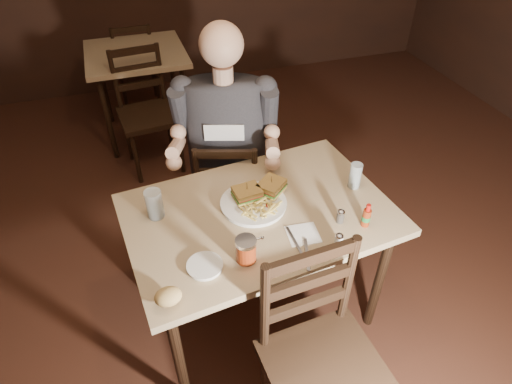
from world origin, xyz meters
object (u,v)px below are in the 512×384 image
object	(u,v)px
glass_left	(154,204)
hot_sauce	(367,215)
bg_table	(137,62)
dinner_plate	(254,204)
chair_far	(229,191)
side_plate	(205,266)
chair_near	(327,372)
syrup_dispenser	(246,250)
glass_right	(355,176)
bg_chair_near	(149,115)
diner	(225,121)
main_table	(259,224)
bg_chair_far	(136,65)

from	to	relation	value
glass_left	hot_sauce	distance (m)	0.96
bg_table	dinner_plate	bearing A→B (deg)	-80.53
chair_far	dinner_plate	distance (m)	0.66
bg_table	side_plate	size ratio (longest dim) A/B	5.55
chair_near	syrup_dispenser	distance (m)	0.58
bg_table	glass_right	xyz separation A→B (m)	(0.88, -2.14, 0.16)
bg_chair_near	chair_far	bearing A→B (deg)	-76.19
dinner_plate	side_plate	size ratio (longest dim) A/B	2.11
bg_chair_near	syrup_dispenser	size ratio (longest dim) A/B	8.27
hot_sauce	bg_chair_near	bearing A→B (deg)	113.18
bg_chair_near	side_plate	distance (m)	1.90
bg_table	diner	world-z (taller)	diner
main_table	glass_right	bearing A→B (deg)	3.99
dinner_plate	side_plate	xyz separation A→B (m)	(-0.30, -0.30, -0.00)
chair_near	dinner_plate	bearing A→B (deg)	91.36
chair_near	bg_chair_near	distance (m)	2.35
bg_table	bg_chair_far	distance (m)	0.61
bg_chair_far	syrup_dispenser	distance (m)	3.02
bg_chair_near	glass_right	distance (m)	1.85
chair_far	side_plate	size ratio (longest dim) A/B	5.84
glass_right	chair_far	bearing A→B (deg)	132.02
glass_right	side_plate	size ratio (longest dim) A/B	0.92
chair_near	diner	xyz separation A→B (m)	(-0.07, 1.24, 0.46)
bg_chair_near	dinner_plate	bearing A→B (deg)	-83.29
chair_far	bg_chair_far	size ratio (longest dim) A/B	1.00
bg_chair_far	main_table	bearing A→B (deg)	97.06
hot_sauce	syrup_dispenser	xyz separation A→B (m)	(-0.57, -0.03, -0.00)
chair_far	bg_chair_near	xyz separation A→B (m)	(-0.37, 1.02, 0.04)
dinner_plate	side_plate	distance (m)	0.43
main_table	bg_chair_far	world-z (taller)	bg_chair_far
hot_sauce	side_plate	size ratio (longest dim) A/B	0.83
chair_near	syrup_dispenser	bearing A→B (deg)	111.20
main_table	chair_far	bearing A→B (deg)	89.98
bg_chair_far	bg_chair_near	bearing A→B (deg)	89.38
bg_chair_far	side_plate	xyz separation A→B (m)	(0.05, -2.98, 0.35)
side_plate	main_table	bearing A→B (deg)	38.73
bg_chair_near	bg_chair_far	bearing A→B (deg)	84.03
glass_left	glass_right	bearing A→B (deg)	-4.86
bg_chair_near	syrup_dispenser	xyz separation A→B (m)	(0.22, -1.89, 0.36)
glass_right	side_plate	world-z (taller)	glass_right
chair_near	bg_chair_far	world-z (taller)	chair_near
main_table	glass_left	distance (m)	0.50
chair_near	hot_sauce	world-z (taller)	chair_near
hot_sauce	syrup_dispenser	world-z (taller)	hot_sauce
bg_table	bg_chair_near	distance (m)	0.59
bg_chair_near	glass_left	world-z (taller)	bg_chair_near
diner	glass_right	distance (m)	0.75
diner	hot_sauce	distance (m)	0.91
chair_far	bg_chair_far	xyz separation A→B (m)	(-0.37, 2.12, 0.00)
bg_chair_far	dinner_plate	xyz separation A→B (m)	(0.35, -2.67, 0.35)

